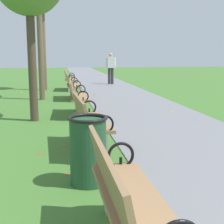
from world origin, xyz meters
The scene contains 9 objects.
paved_walkway centered at (1.38, 18.00, 0.01)m, with size 2.76×44.00×0.02m, color slate.
park_bench_2 centered at (-0.50, 3.08, 0.49)m, with size 0.49×1.60×0.90m.
park_bench_3 centered at (-0.50, 6.03, 0.49)m, with size 0.55×1.62×0.90m.
park_bench_4 centered at (-0.50, 9.19, 0.49)m, with size 0.53×1.62×0.90m.
park_bench_5 centered at (-0.50, 12.29, 0.49)m, with size 0.48×1.60×0.90m.
park_bench_6 centered at (-0.50, 15.30, 0.49)m, with size 0.54×1.62×0.90m.
pedestrian_walking centered at (1.74, 17.65, 0.93)m, with size 0.53×0.24×1.62m.
trash_bin centered at (-0.65, 4.61, 0.42)m, with size 0.48×0.48×0.84m.
scattered_leaves centered at (0.14, 10.83, 0.01)m, with size 5.19×16.51×0.02m.
Camera 1 is at (-0.98, 0.85, 1.57)m, focal length 51.84 mm.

